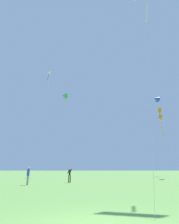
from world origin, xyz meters
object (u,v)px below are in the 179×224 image
kite_orange_box (160,115)px  kite_green_small (64,96)px  person_far_back (70,174)px  kite_white_distant (49,73)px  person_foreground_watcher (28,174)px  kite_yellow_diamond (147,3)px  kite_blue_delta (156,99)px

kite_orange_box → kite_green_small: (-18.80, 6.80, 6.41)m
kite_orange_box → person_far_back: bearing=-140.5°
kite_white_distant → person_foreground_watcher: (6.16, -30.11, -26.21)m
kite_yellow_diamond → kite_orange_box: (6.73, 18.78, -6.64)m
kite_yellow_diamond → kite_white_distant: (-17.80, 33.10, 9.52)m
kite_white_distant → person_foreground_watcher: bearing=-78.4°
kite_orange_box → person_foreground_watcher: 26.23m
person_far_back → kite_orange_box: bearing=39.5°
kite_orange_box → person_foreground_watcher: size_ratio=7.58×
kite_green_small → person_foreground_watcher: kite_green_small is taller
kite_white_distant → kite_blue_delta: kite_white_distant is taller
kite_yellow_diamond → person_far_back: 19.72m
kite_yellow_diamond → person_foreground_watcher: 20.57m
kite_white_distant → person_foreground_watcher: 40.39m
person_foreground_watcher → kite_blue_delta: bearing=52.3°
kite_orange_box → person_foreground_watcher: kite_orange_box is taller
kite_blue_delta → kite_orange_box: bearing=-106.7°
kite_orange_box → person_far_back: (-14.89, -12.28, -10.09)m
kite_yellow_diamond → person_foreground_watcher: size_ratio=11.97×
kite_yellow_diamond → kite_green_small: kite_yellow_diamond is taller
person_foreground_watcher → kite_yellow_diamond: bearing=-14.4°
kite_green_small → person_far_back: kite_green_small is taller
kite_yellow_diamond → kite_blue_delta: size_ratio=0.98×
kite_white_distant → person_foreground_watcher: size_ratio=17.25×
kite_yellow_diamond → kite_green_small: size_ratio=1.06×
kite_green_small → kite_yellow_diamond: bearing=-64.7°
kite_green_small → kite_blue_delta: bearing=15.4°
kite_yellow_diamond → kite_blue_delta: bearing=71.5°
kite_yellow_diamond → kite_green_small: (-12.07, 25.59, -0.23)m
kite_orange_box → person_far_back: 21.78m
kite_blue_delta → person_far_back: size_ratio=12.75×
kite_orange_box → kite_green_small: bearing=160.1°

